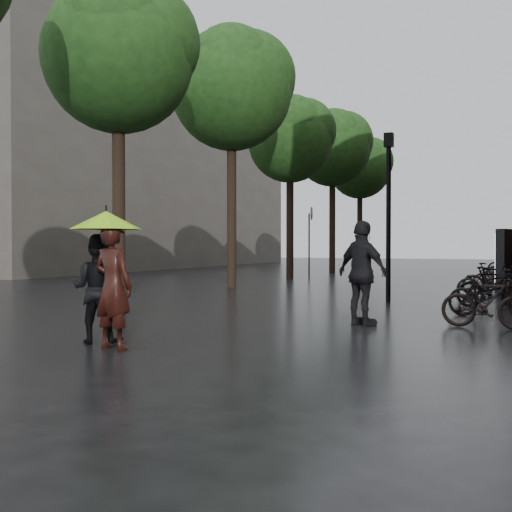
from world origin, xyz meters
The scene contains 11 objects.
ground centered at (0.00, 0.00, 0.00)m, with size 120.00×120.00×0.00m, color black.
bg_building centered at (-22.00, 28.00, 7.00)m, with size 16.00×30.00×14.00m, color #47423D.
street_trees centered at (-3.99, 15.91, 6.34)m, with size 4.33×34.03×8.91m.
person_burgundy centered at (0.03, 1.38, 0.87)m, with size 0.64×0.42×1.75m, color black.
person_black centered at (-0.53, 1.73, 0.80)m, with size 0.78×0.61×1.61m, color black.
lime_umbrella centered at (-0.17, 1.50, 1.80)m, with size 1.01×1.01×1.50m.
pedestrian_walking centered at (2.58, 5.22, 0.94)m, with size 1.11×0.46×1.89m, color black.
parked_bicycles centered at (4.60, 15.36, 0.47)m, with size 2.02×20.21×1.02m.
ad_lightbox centered at (4.82, 13.82, 0.96)m, with size 0.29×1.27×1.92m.
lamp_post centered at (2.13, 9.70, 2.58)m, with size 0.22×0.22×4.25m.
cycle_sign centered at (-3.01, 18.68, 2.03)m, with size 0.16×0.56×3.07m.
Camera 1 is at (5.21, -5.37, 1.44)m, focal length 42.00 mm.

